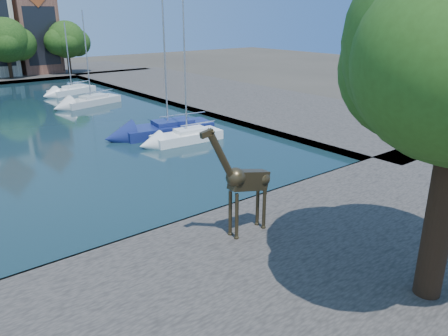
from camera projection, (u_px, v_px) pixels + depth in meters
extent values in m
plane|color=#38332B|center=(81.00, 265.00, 15.92)|extent=(160.00, 160.00, 0.00)
cube|color=#4C4742|center=(219.00, 95.00, 48.22)|extent=(14.00, 52.00, 0.50)
cylinder|color=#332114|center=(441.00, 212.00, 12.57)|extent=(0.80, 0.80, 5.50)
cube|color=brown|center=(33.00, 35.00, 64.19)|extent=(5.39, 9.00, 10.50)
cube|color=black|center=(42.00, 36.00, 60.88)|extent=(4.40, 0.05, 7.88)
cylinder|color=#332114|center=(10.00, 66.00, 58.41)|extent=(0.50, 0.50, 3.20)
sphere|color=#173710|center=(6.00, 40.00, 57.30)|extent=(5.80, 5.80, 5.80)
sphere|color=#173710|center=(20.00, 44.00, 58.74)|extent=(4.35, 4.35, 4.35)
cylinder|color=#332114|center=(69.00, 62.00, 63.10)|extent=(0.50, 0.50, 3.20)
sphere|color=#173710|center=(66.00, 39.00, 62.05)|extent=(5.20, 5.20, 5.20)
sphere|color=#173710|center=(77.00, 43.00, 63.35)|extent=(3.90, 3.90, 3.90)
sphere|color=#173710|center=(57.00, 42.00, 61.00)|extent=(3.64, 3.64, 3.64)
cylinder|color=#3B311D|center=(237.00, 216.00, 16.44)|extent=(0.14, 0.14, 1.86)
cylinder|color=#3B311D|center=(230.00, 213.00, 16.73)|extent=(0.14, 0.14, 1.86)
cylinder|color=#3B311D|center=(264.00, 207.00, 17.27)|extent=(0.14, 0.14, 1.86)
cylinder|color=#3B311D|center=(258.00, 204.00, 17.55)|extent=(0.14, 0.14, 1.86)
cube|color=#3B311D|center=(249.00, 180.00, 16.61)|extent=(1.80, 0.49, 1.08)
cylinder|color=#3B311D|center=(222.00, 156.00, 15.45)|extent=(1.19, 0.27, 1.92)
cube|color=#3B311D|center=(207.00, 134.00, 14.76)|extent=(0.52, 0.16, 0.29)
cube|color=white|center=(187.00, 136.00, 30.91)|extent=(5.17, 2.11, 0.83)
cube|color=white|center=(187.00, 132.00, 30.82)|extent=(2.29, 1.39, 0.46)
cylinder|color=#B2B2B7|center=(185.00, 62.00, 29.21)|extent=(0.11, 0.11, 9.76)
cube|color=navy|center=(168.00, 128.00, 32.78)|extent=(6.97, 3.26, 0.95)
cube|color=navy|center=(168.00, 124.00, 32.68)|extent=(3.14, 2.04, 0.53)
cylinder|color=#B2B2B7|center=(164.00, 43.00, 30.74)|extent=(0.13, 0.13, 11.74)
cube|color=silver|center=(91.00, 100.00, 43.62)|extent=(6.21, 3.46, 0.83)
cube|color=silver|center=(91.00, 98.00, 43.53)|extent=(2.85, 2.04, 0.46)
cylinder|color=#B2B2B7|center=(87.00, 55.00, 42.16)|extent=(0.11, 0.11, 8.32)
cube|color=white|center=(72.00, 90.00, 49.67)|extent=(5.71, 3.58, 0.82)
cube|color=white|center=(72.00, 88.00, 49.58)|extent=(2.66, 2.03, 0.46)
cylinder|color=#B2B2B7|center=(68.00, 56.00, 48.41)|extent=(0.11, 0.11, 7.15)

